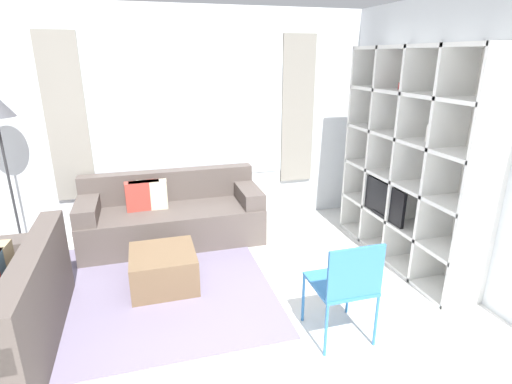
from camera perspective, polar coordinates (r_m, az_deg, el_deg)
wall_back at (r=5.10m, az=-9.32°, el=9.87°), size 5.68×0.11×2.70m
wall_right at (r=4.56m, az=23.47°, el=7.42°), size 0.07×4.23×2.70m
area_rug at (r=4.10m, az=-17.72°, el=-13.35°), size 2.65×2.16×0.01m
shelving_unit at (r=4.43m, az=21.38°, el=4.15°), size 0.42×1.95×2.24m
couch_main at (r=4.90m, az=-11.97°, el=-3.40°), size 2.09×0.83×0.80m
couch_side at (r=3.62m, az=-32.73°, el=-14.58°), size 0.83×1.65×0.80m
ottoman at (r=4.02m, az=-13.06°, el=-10.67°), size 0.61×0.62×0.37m
folding_chair at (r=3.15m, az=12.73°, el=-12.45°), size 0.44×0.46×0.86m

